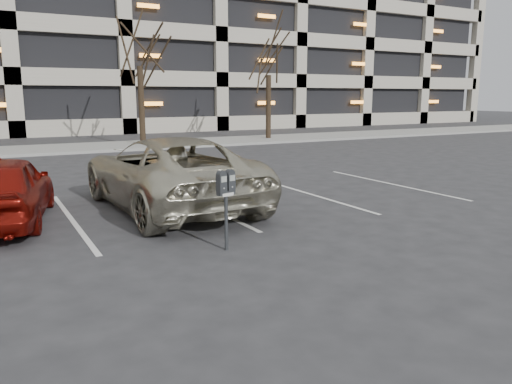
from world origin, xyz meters
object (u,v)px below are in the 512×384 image
Objects in this scene: parking_meter at (226,190)px; car_red at (1,189)px; suv_silver at (169,172)px; tree_c at (138,15)px; tree_d at (269,34)px.

car_red reaches higher than parking_meter.
suv_silver is 1.44× the size of car_red.
tree_c reaches higher than tree_d.
parking_meter is at bearing 142.25° from car_red.
parking_meter is 0.32× the size of car_red.
tree_d is at bearing 42.92° from parking_meter.
tree_c is 1.08× the size of tree_d.
tree_d is 20.48m from parking_meter.
tree_d is at bearing -123.45° from car_red.
tree_d is 19.69m from car_red.
suv_silver reaches higher than parking_meter.
tree_c is 6.71× the size of parking_meter.
tree_d reaches higher than suv_silver.
suv_silver is at bearing -127.34° from tree_d.
suv_silver is at bearing 70.99° from parking_meter.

